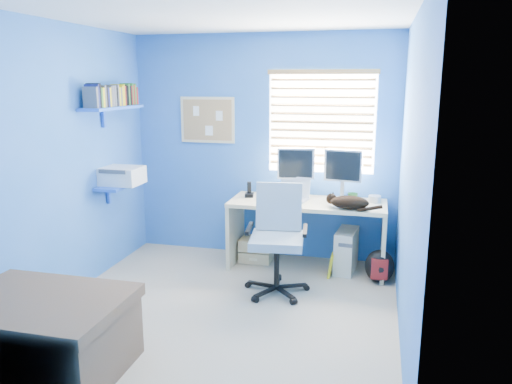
% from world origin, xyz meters
% --- Properties ---
extents(floor, '(3.00, 3.20, 0.00)m').
position_xyz_m(floor, '(0.00, 0.00, 0.00)').
color(floor, '#A19782').
rests_on(floor, ground).
extents(ceiling, '(3.00, 3.20, 0.00)m').
position_xyz_m(ceiling, '(0.00, 0.00, 2.50)').
color(ceiling, white).
rests_on(ceiling, wall_back).
extents(wall_back, '(3.00, 0.01, 2.50)m').
position_xyz_m(wall_back, '(0.00, 1.60, 1.25)').
color(wall_back, blue).
rests_on(wall_back, ground).
extents(wall_front, '(3.00, 0.01, 2.50)m').
position_xyz_m(wall_front, '(0.00, -1.60, 1.25)').
color(wall_front, blue).
rests_on(wall_front, ground).
extents(wall_left, '(0.01, 3.20, 2.50)m').
position_xyz_m(wall_left, '(-1.50, 0.00, 1.25)').
color(wall_left, blue).
rests_on(wall_left, ground).
extents(wall_right, '(0.01, 3.20, 2.50)m').
position_xyz_m(wall_right, '(1.50, 0.00, 1.25)').
color(wall_right, blue).
rests_on(wall_right, ground).
extents(desk, '(1.64, 0.65, 0.74)m').
position_xyz_m(desk, '(0.56, 1.26, 0.37)').
color(desk, '#D6C086').
rests_on(desk, floor).
extents(laptop, '(0.36, 0.31, 0.22)m').
position_xyz_m(laptop, '(0.39, 1.27, 0.85)').
color(laptop, silver).
rests_on(laptop, desk).
extents(monitor_left, '(0.41, 0.18, 0.54)m').
position_xyz_m(monitor_left, '(0.40, 1.44, 1.01)').
color(monitor_left, silver).
rests_on(monitor_left, desk).
extents(monitor_right, '(0.41, 0.17, 0.54)m').
position_xyz_m(monitor_right, '(0.91, 1.43, 1.01)').
color(monitor_right, silver).
rests_on(monitor_right, desk).
extents(phone, '(0.11, 0.12, 0.17)m').
position_xyz_m(phone, '(-0.09, 1.31, 0.82)').
color(phone, black).
rests_on(phone, desk).
extents(mug, '(0.10, 0.09, 0.10)m').
position_xyz_m(mug, '(1.03, 1.32, 0.79)').
color(mug, '#2C7529').
rests_on(mug, desk).
extents(cd_spindle, '(0.13, 0.13, 0.07)m').
position_xyz_m(cd_spindle, '(1.25, 1.39, 0.78)').
color(cd_spindle, silver).
rests_on(cd_spindle, desk).
extents(cat, '(0.42, 0.32, 0.14)m').
position_xyz_m(cat, '(1.01, 1.03, 0.81)').
color(cat, black).
rests_on(cat, desk).
extents(tower_pc, '(0.24, 0.46, 0.45)m').
position_xyz_m(tower_pc, '(0.99, 1.26, 0.23)').
color(tower_pc, beige).
rests_on(tower_pc, floor).
extents(drawer_boxes, '(0.35, 0.28, 0.27)m').
position_xyz_m(drawer_boxes, '(-0.01, 1.32, 0.14)').
color(drawer_boxes, tan).
rests_on(drawer_boxes, floor).
extents(yellow_book, '(0.03, 0.17, 0.24)m').
position_xyz_m(yellow_book, '(0.85, 1.06, 0.12)').
color(yellow_book, yellow).
rests_on(yellow_book, floor).
extents(backpack, '(0.31, 0.24, 0.34)m').
position_xyz_m(backpack, '(1.34, 1.02, 0.17)').
color(backpack, black).
rests_on(backpack, floor).
extents(bed_corner, '(1.13, 0.80, 0.54)m').
position_xyz_m(bed_corner, '(-0.93, -1.16, 0.27)').
color(bed_corner, brown).
rests_on(bed_corner, floor).
extents(office_chair, '(0.67, 0.67, 1.03)m').
position_xyz_m(office_chair, '(0.38, 0.58, 0.38)').
color(office_chair, black).
rests_on(office_chair, floor).
extents(window_blinds, '(1.15, 0.05, 1.10)m').
position_xyz_m(window_blinds, '(0.65, 1.57, 1.55)').
color(window_blinds, white).
rests_on(window_blinds, ground).
extents(corkboard, '(0.64, 0.02, 0.52)m').
position_xyz_m(corkboard, '(-0.65, 1.58, 1.55)').
color(corkboard, '#D6C086').
rests_on(corkboard, ground).
extents(wall_shelves, '(0.42, 0.90, 1.05)m').
position_xyz_m(wall_shelves, '(-1.35, 0.75, 1.43)').
color(wall_shelves, blue).
rests_on(wall_shelves, ground).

